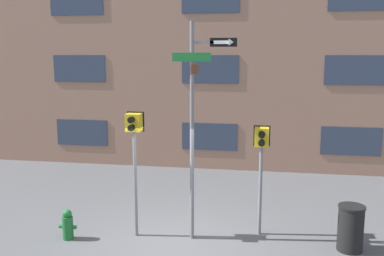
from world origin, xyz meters
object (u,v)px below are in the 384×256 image
trash_bin (351,228)px  pedestrian_signal_left (134,140)px  fire_hydrant (68,225)px  street_sign_pole (195,115)px  pedestrian_signal_right (261,150)px

trash_bin → pedestrian_signal_left: bearing=-179.7°
pedestrian_signal_left → fire_hydrant: 2.42m
street_sign_pole → fire_hydrant: bearing=-169.8°
pedestrian_signal_right → fire_hydrant: bearing=-166.9°
fire_hydrant → trash_bin: size_ratio=0.70×
street_sign_pole → trash_bin: 4.02m
pedestrian_signal_right → street_sign_pole: bearing=-161.4°
trash_bin → street_sign_pole: bearing=179.4°
trash_bin → fire_hydrant: bearing=-175.6°
fire_hydrant → trash_bin: (6.09, 0.47, 0.16)m
street_sign_pole → pedestrian_signal_left: bearing=-177.3°
street_sign_pole → pedestrian_signal_left: street_sign_pole is taller
street_sign_pole → pedestrian_signal_right: (1.41, 0.47, -0.82)m
pedestrian_signal_right → fire_hydrant: 4.62m
street_sign_pole → trash_bin: size_ratio=4.86×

